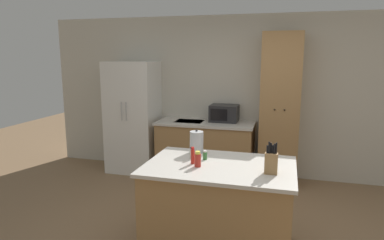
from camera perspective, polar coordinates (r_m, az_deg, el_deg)
name	(u,v)px	position (r m, az deg, el deg)	size (l,w,h in m)	color
wall_back	(256,97)	(5.64, 10.58, 3.78)	(7.20, 0.06, 2.60)	beige
refrigerator	(133,117)	(5.89, -9.80, 0.49)	(0.81, 0.65, 1.87)	white
back_counter	(205,150)	(5.57, 2.26, -4.94)	(1.55, 0.69, 0.92)	#9E7547
pantry_cabinet	(280,110)	(5.34, 14.44, 1.62)	(0.57, 0.56, 2.30)	#9E7547
kitchen_island	(219,208)	(3.55, 4.54, -14.40)	(1.45, 0.99, 0.91)	#9E7547
microwave	(224,113)	(5.51, 5.38, 1.13)	(0.44, 0.36, 0.27)	#232326
knife_block	(271,162)	(3.17, 13.06, -6.88)	(0.12, 0.07, 0.30)	#9E7547
spice_bottle_tall_dark	(205,155)	(3.52, 2.18, -5.91)	(0.04, 0.04, 0.09)	#337033
spice_bottle_short_red	(193,156)	(3.38, 0.12, -6.02)	(0.04, 0.04, 0.17)	#B2281E
spice_bottle_amber_oil	(192,153)	(3.55, -0.02, -5.54)	(0.04, 0.04, 0.13)	beige
spice_bottle_green_herb	(198,160)	(3.29, 0.96, -6.60)	(0.06, 0.06, 0.15)	#B2281E
kettle	(197,142)	(3.74, 0.76, -3.71)	(0.15, 0.15, 0.26)	#B2B5B7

